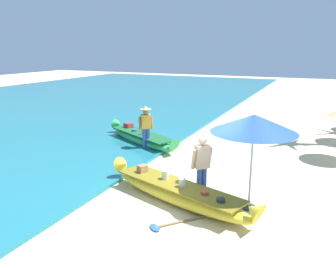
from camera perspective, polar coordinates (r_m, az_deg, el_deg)
The scene contains 8 objects.
ground_plane at distance 9.10m, azimuth 4.19°, elevation -10.97°, with size 80.00×80.00×0.00m, color beige.
sea at distance 23.64m, azimuth -22.78°, elevation 3.87°, with size 24.00×56.00×0.10m, color teal.
boat_yellow_foreground at distance 8.84m, azimuth 1.60°, elevation -9.76°, with size 4.65×2.14×0.79m.
boat_green_midground at distance 14.00m, azimuth -4.45°, elevation -0.67°, with size 4.16×2.61×0.78m.
person_vendor_hatted at distance 12.96m, azimuth -3.74°, elevation 1.53°, with size 0.55×0.49×1.75m.
person_tourist_customer at distance 8.81m, azimuth 5.72°, elevation -5.06°, with size 0.53×0.54×1.71m.
patio_umbrella_large at distance 8.17m, azimuth 14.21°, elevation 1.65°, with size 2.04×2.04×2.38m.
paddle at distance 7.94m, azimuth 1.15°, elevation -14.70°, with size 1.22×1.35×0.05m.
Camera 1 is at (2.81, -7.73, 3.88)m, focal length 36.32 mm.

